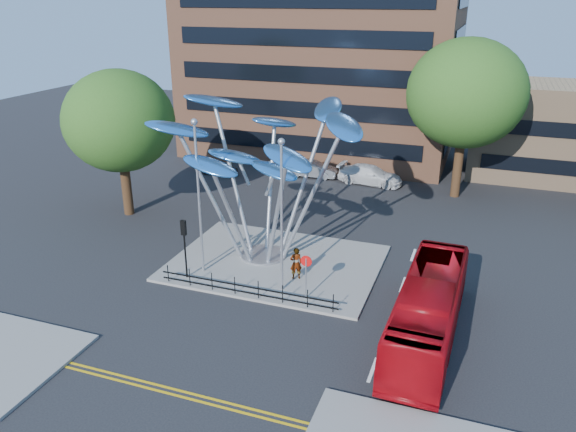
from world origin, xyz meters
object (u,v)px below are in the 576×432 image
at_px(tree_right, 466,94).
at_px(street_lamp_left, 198,185).
at_px(parked_car_mid, 312,169).
at_px(parked_car_right, 370,175).
at_px(tree_left, 119,121).
at_px(leaf_sculpture, 262,147).
at_px(traffic_light_island, 184,237).
at_px(parked_car_left, 217,167).
at_px(red_bus, 428,310).
at_px(street_lamp_right, 282,203).
at_px(pedestrian, 296,263).
at_px(no_entry_sign_island, 306,270).

height_order(tree_right, street_lamp_left, tree_right).
height_order(parked_car_mid, parked_car_right, parked_car_right).
xyz_separation_m(tree_left, street_lamp_left, (9.50, -6.50, -1.44)).
bearing_deg(leaf_sculpture, tree_right, 56.69).
distance_m(traffic_light_island, parked_car_left, 19.82).
height_order(street_lamp_left, parked_car_right, street_lamp_left).
relative_size(red_bus, parked_car_left, 2.83).
xyz_separation_m(tree_right, street_lamp_right, (-7.50, -19.00, -2.94)).
bearing_deg(traffic_light_island, parked_car_right, 73.40).
bearing_deg(tree_left, pedestrian, -20.63).
distance_m(tree_right, street_lamp_left, 22.49).
bearing_deg(parked_car_left, no_entry_sign_island, -136.55).
distance_m(tree_right, leaf_sculpture, 18.37).
height_order(tree_left, street_lamp_right, tree_left).
height_order(street_lamp_left, no_entry_sign_island, street_lamp_left).
distance_m(tree_left, pedestrian, 16.81).
height_order(red_bus, parked_car_mid, red_bus).
distance_m(tree_right, parked_car_right, 10.09).
bearing_deg(red_bus, tree_right, 92.45).
relative_size(street_lamp_left, pedestrian, 4.72).
relative_size(no_entry_sign_island, parked_car_left, 0.65).
relative_size(street_lamp_right, traffic_light_island, 2.42).
relative_size(red_bus, parked_car_right, 1.99).
xyz_separation_m(street_lamp_left, red_bus, (12.82, -2.29, -3.86)).
bearing_deg(parked_car_mid, street_lamp_right, -171.65).
relative_size(street_lamp_right, parked_car_mid, 1.92).
height_order(tree_right, leaf_sculpture, tree_right).
distance_m(street_lamp_left, no_entry_sign_island, 7.47).
relative_size(tree_right, leaf_sculpture, 0.95).
bearing_deg(street_lamp_left, no_entry_sign_island, -8.61).
height_order(street_lamp_right, no_entry_sign_island, street_lamp_right).
relative_size(tree_right, street_lamp_left, 1.38).
distance_m(street_lamp_left, parked_car_left, 19.57).
xyz_separation_m(red_bus, parked_car_right, (-7.29, 21.52, -0.71)).
distance_m(street_lamp_right, no_entry_sign_island, 3.64).
bearing_deg(street_lamp_right, pedestrian, 78.50).
bearing_deg(traffic_light_island, red_bus, -5.55).
bearing_deg(no_entry_sign_island, red_bus, -11.71).
relative_size(tree_left, red_bus, 0.96).
bearing_deg(parked_car_left, tree_right, -81.21).
xyz_separation_m(pedestrian, parked_car_mid, (-4.91, 18.48, -0.37)).
xyz_separation_m(street_lamp_right, parked_car_left, (-12.79, 17.82, -4.45)).
relative_size(leaf_sculpture, no_entry_sign_island, 5.19).
bearing_deg(parked_car_left, parked_car_right, -76.39).
relative_size(traffic_light_island, parked_car_mid, 0.79).
relative_size(tree_right, traffic_light_island, 3.54).
bearing_deg(street_lamp_right, tree_right, 68.46).
distance_m(tree_right, street_lamp_right, 20.64).
relative_size(leaf_sculpture, traffic_light_island, 3.71).
distance_m(leaf_sculpture, parked_car_right, 17.44).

